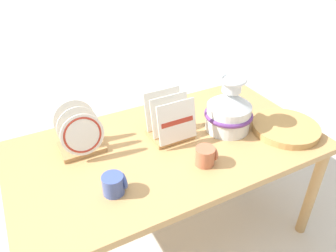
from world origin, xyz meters
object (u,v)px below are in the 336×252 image
Objects in this scene: ceramic_vase at (229,109)px; wicker_charger_stack at (286,128)px; mug_cobalt_glaze at (114,184)px; dish_rack_square_plates at (170,124)px; mug_terracotta_glaze at (206,156)px; dish_rack_round_plates at (80,136)px.

ceramic_vase is 0.32m from wicker_charger_stack.
ceramic_vase is 0.71m from mug_cobalt_glaze.
dish_rack_square_plates reaches higher than wicker_charger_stack.
ceramic_vase is 0.33m from mug_terracotta_glaze.
dish_rack_round_plates is at bearing 167.57° from dish_rack_square_plates.
wicker_charger_stack is at bearing 2.79° from mug_terracotta_glaze.
dish_rack_square_plates is at bearing 32.61° from mug_cobalt_glaze.
ceramic_vase is at bearing 13.62° from mug_cobalt_glaze.
dish_rack_round_plates is 0.99× the size of dish_rack_square_plates.
dish_rack_square_plates is 2.32× the size of mug_cobalt_glaze.
ceramic_vase is 0.86× the size of wicker_charger_stack.
dish_rack_square_plates is (0.43, -0.09, -0.01)m from dish_rack_round_plates.
wicker_charger_stack is (0.26, -0.16, -0.10)m from ceramic_vase.
mug_cobalt_glaze reaches higher than wicker_charger_stack.
dish_rack_round_plates reaches higher than wicker_charger_stack.
ceramic_vase is 3.05× the size of mug_terracotta_glaze.
dish_rack_round_plates is 0.65× the size of wicker_charger_stack.
wicker_charger_stack is 0.51m from mug_terracotta_glaze.
mug_terracotta_glaze is (0.47, -0.36, -0.04)m from dish_rack_round_plates.
dish_rack_square_plates reaches higher than mug_cobalt_glaze.
mug_cobalt_glaze is (0.04, -0.34, -0.04)m from dish_rack_round_plates.
dish_rack_square_plates is 2.32× the size of mug_terracotta_glaze.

